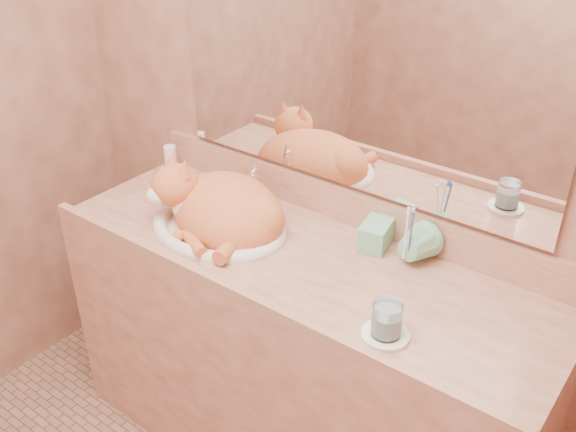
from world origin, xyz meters
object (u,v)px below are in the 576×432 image
Objects in this scene: soap_dispenser at (370,230)px; toothbrush_cup at (406,253)px; sink_basin at (218,209)px; water_glass at (387,319)px; cat at (219,205)px; vanity_counter at (297,363)px.

toothbrush_cup is at bearing -6.36° from soap_dispenser.
water_glass is (0.69, -0.14, -0.02)m from sink_basin.
soap_dispenser is (0.47, 0.15, 0.02)m from sink_basin.
sink_basin is 0.02m from cat.
cat is 4.73× the size of water_glass.
soap_dispenser is at bearing -175.31° from toothbrush_cup.
soap_dispenser is at bearing 38.76° from vanity_counter.
soap_dispenser is 2.01× the size of water_glass.
toothbrush_cup is at bearing 28.53° from cat.
sink_basin is 0.71m from water_glass.
soap_dispenser reaches higher than toothbrush_cup.
cat is at bearing 167.53° from water_glass.
vanity_counter is 0.64m from water_glass.
cat is (-0.32, -0.00, 0.50)m from vanity_counter.
soap_dispenser reaches higher than water_glass.
vanity_counter is 8.75× the size of soap_dispenser.
vanity_counter is 3.71× the size of cat.
vanity_counter is 13.91× the size of toothbrush_cup.
toothbrush_cup is at bearing 109.30° from water_glass.
soap_dispenser reaches higher than vanity_counter.
cat reaches higher than soap_dispenser.
soap_dispenser is at bearing 15.22° from sink_basin.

